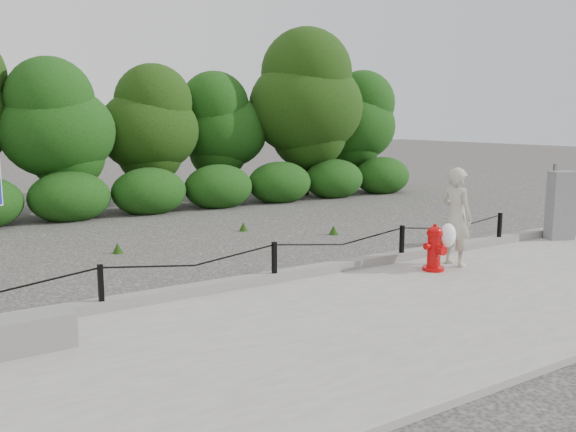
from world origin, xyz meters
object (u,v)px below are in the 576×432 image
(fire_hydrant, at_px, (434,248))
(utility_cabinet, at_px, (561,205))
(pedestrian, at_px, (456,218))
(concrete_block, at_px, (15,335))

(fire_hydrant, height_order, utility_cabinet, utility_cabinet)
(fire_hydrant, bearing_deg, pedestrian, 6.99)
(fire_hydrant, distance_m, concrete_block, 6.09)
(fire_hydrant, distance_m, utility_cabinet, 3.96)
(concrete_block, bearing_deg, utility_cabinet, 2.95)
(pedestrian, relative_size, utility_cabinet, 1.08)
(fire_hydrant, height_order, concrete_block, fire_hydrant)
(fire_hydrant, relative_size, pedestrian, 0.46)
(utility_cabinet, bearing_deg, pedestrian, -152.39)
(pedestrian, relative_size, concrete_block, 1.39)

